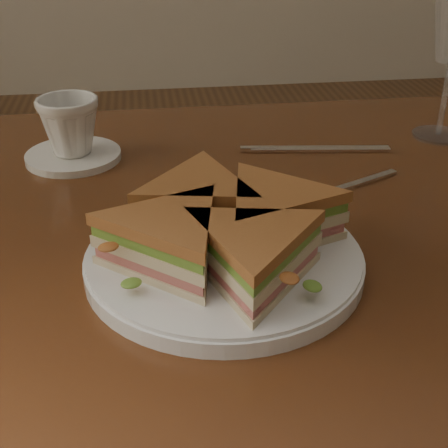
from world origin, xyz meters
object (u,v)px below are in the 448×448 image
object	(u,v)px
knife	(310,150)
spoon	(315,196)
plate	(224,261)
coffee_cup	(70,126)
table	(249,285)
saucer	(73,156)
sandwich_wedges	(224,228)

from	to	relation	value
knife	spoon	bearing A→B (deg)	-95.28
plate	coffee_cup	xyz separation A→B (m)	(-0.17, 0.30, 0.04)
table	spoon	distance (m)	0.14
table	saucer	xyz separation A→B (m)	(-0.22, 0.20, 0.10)
table	coffee_cup	xyz separation A→B (m)	(-0.22, 0.20, 0.15)
plate	spoon	size ratio (longest dim) A/B	1.63
sandwich_wedges	table	bearing A→B (deg)	66.41
spoon	knife	xyz separation A→B (m)	(0.03, 0.15, -0.00)
sandwich_wedges	saucer	world-z (taller)	sandwich_wedges
saucer	coffee_cup	xyz separation A→B (m)	(0.00, 0.00, 0.04)
knife	saucer	bearing A→B (deg)	-175.49
plate	coffee_cup	size ratio (longest dim) A/B	3.31
sandwich_wedges	coffee_cup	world-z (taller)	coffee_cup
spoon	knife	world-z (taller)	spoon
saucer	coffee_cup	bearing A→B (deg)	0.00
knife	coffee_cup	size ratio (longest dim) A/B	2.56
table	saucer	bearing A→B (deg)	138.05
sandwich_wedges	knife	distance (m)	0.33
spoon	saucer	bearing A→B (deg)	125.96
coffee_cup	saucer	bearing A→B (deg)	0.00
table	knife	bearing A→B (deg)	57.03
sandwich_wedges	spoon	world-z (taller)	sandwich_wedges
plate	sandwich_wedges	world-z (taller)	sandwich_wedges
spoon	coffee_cup	distance (m)	0.35
table	spoon	size ratio (longest dim) A/B	7.03
spoon	saucer	size ratio (longest dim) A/B	1.30
plate	table	bearing A→B (deg)	66.41
table	plate	distance (m)	0.16
spoon	coffee_cup	bearing A→B (deg)	125.96
table	coffee_cup	bearing A→B (deg)	138.05
table	knife	xyz separation A→B (m)	(0.12, 0.18, 0.10)
knife	saucer	xyz separation A→B (m)	(-0.33, 0.01, 0.00)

